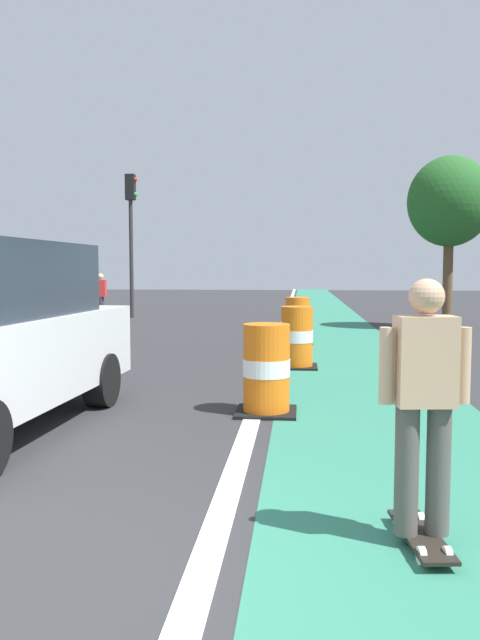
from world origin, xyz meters
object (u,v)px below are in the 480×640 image
object	(u,v)px
traffic_barrel_front	(266,370)
traffic_barrel_back	(297,321)
street_tree_sidewalk	(450,202)
traffic_light_corner	(131,220)
traffic_barrel_mid	(297,338)
pedestrian_crossing	(66,305)
pedestrian_waiting	(101,297)
skateboarder_on_lane	(424,404)

from	to	relation	value
traffic_barrel_front	traffic_barrel_back	size ratio (longest dim) A/B	1.00
street_tree_sidewalk	traffic_light_corner	bearing A→B (deg)	162.38
traffic_barrel_mid	pedestrian_crossing	xyz separation A→B (m)	(-5.67, 3.78, 0.33)
pedestrian_waiting	pedestrian_crossing	bearing A→B (deg)	-81.68
traffic_barrel_back	pedestrian_waiting	distance (m)	8.15
traffic_light_corner	pedestrian_waiting	bearing A→B (deg)	-99.99
skateboarder_on_lane	pedestrian_waiting	bearing A→B (deg)	114.44
pedestrian_waiting	street_tree_sidewalk	distance (m)	11.11
skateboarder_on_lane	street_tree_sidewalk	world-z (taller)	street_tree_sidewalk
skateboarder_on_lane	traffic_barrel_mid	bearing A→B (deg)	96.62
pedestrian_crossing	pedestrian_waiting	xyz separation A→B (m)	(-0.72, 4.93, 0.00)
traffic_light_corner	pedestrian_crossing	size ratio (longest dim) A/B	3.17
skateboarder_on_lane	traffic_barrel_front	xyz separation A→B (m)	(-1.17, 3.56, -0.38)
traffic_barrel_mid	pedestrian_waiting	xyz separation A→B (m)	(-6.39, 8.71, 0.33)
traffic_barrel_back	pedestrian_crossing	world-z (taller)	pedestrian_crossing
street_tree_sidewalk	traffic_barrel_back	bearing A→B (deg)	-136.66
skateboarder_on_lane	traffic_barrel_back	distance (m)	10.87
pedestrian_waiting	traffic_barrel_mid	bearing A→B (deg)	-53.76
traffic_light_corner	pedestrian_crossing	world-z (taller)	traffic_light_corner
traffic_light_corner	street_tree_sidewalk	xyz separation A→B (m)	(10.30, -3.27, 0.17)
traffic_barrel_back	street_tree_sidewalk	size ratio (longest dim) A/B	0.22
traffic_light_corner	pedestrian_waiting	world-z (taller)	traffic_light_corner
traffic_barrel_back	street_tree_sidewalk	distance (m)	6.73
pedestrian_waiting	traffic_light_corner	bearing A→B (deg)	80.01
skateboarder_on_lane	traffic_barrel_front	world-z (taller)	skateboarder_on_lane
traffic_barrel_front	traffic_barrel_mid	bearing A→B (deg)	84.61
pedestrian_crossing	traffic_light_corner	bearing A→B (deg)	92.51
traffic_barrel_front	traffic_barrel_mid	size ratio (longest dim) A/B	1.00
traffic_light_corner	street_tree_sidewalk	world-z (taller)	traffic_light_corner
traffic_barrel_mid	pedestrian_crossing	size ratio (longest dim) A/B	0.68
traffic_barrel_front	street_tree_sidewalk	distance (m)	12.67
traffic_barrel_back	pedestrian_crossing	distance (m)	5.67
traffic_barrel_front	pedestrian_waiting	size ratio (longest dim) A/B	0.68
skateboarder_on_lane	traffic_barrel_back	xyz separation A→B (m)	(-0.84, 10.83, -0.38)
skateboarder_on_lane	pedestrian_crossing	world-z (taller)	skateboarder_on_lane
pedestrian_crossing	pedestrian_waiting	distance (m)	4.99
pedestrian_crossing	skateboarder_on_lane	bearing A→B (deg)	-59.33
traffic_barrel_mid	traffic_barrel_back	size ratio (longest dim) A/B	1.00
pedestrian_waiting	street_tree_sidewalk	size ratio (longest dim) A/B	0.32
traffic_barrel_front	traffic_barrel_mid	xyz separation A→B (m)	(0.34, 3.62, 0.00)
traffic_barrel_mid	traffic_light_corner	world-z (taller)	traffic_light_corner
traffic_barrel_mid	pedestrian_waiting	size ratio (longest dim) A/B	0.68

